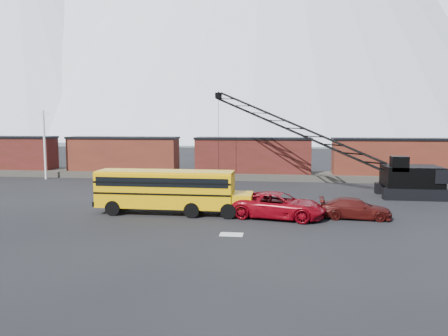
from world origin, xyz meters
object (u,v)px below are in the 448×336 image
at_px(school_bus, 170,190).
at_px(maroon_suv, 355,208).
at_px(red_pickup, 279,205).
at_px(crawler_crane, 300,131).

bearing_deg(school_bus, maroon_suv, 0.91).
relative_size(red_pickup, crawler_crane, 0.30).
relative_size(school_bus, red_pickup, 1.78).
distance_m(red_pickup, crawler_crane, 14.39).
bearing_deg(red_pickup, crawler_crane, 2.99).
xyz_separation_m(red_pickup, crawler_crane, (1.90, 13.37, 4.94)).
xyz_separation_m(school_bus, maroon_suv, (13.25, 0.21, -1.08)).
bearing_deg(maroon_suv, school_bus, 93.95).
height_order(school_bus, maroon_suv, school_bus).
distance_m(school_bus, crawler_crane, 16.80).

